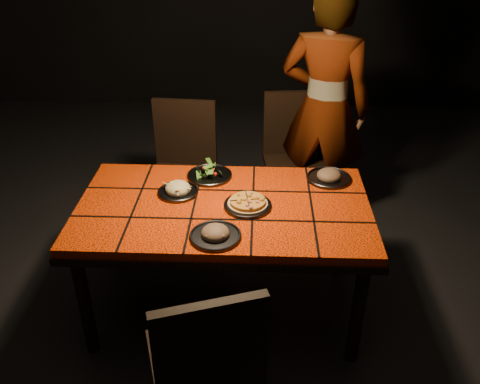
{
  "coord_description": "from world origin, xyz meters",
  "views": [
    {
      "loc": [
        0.19,
        -2.35,
        2.22
      ],
      "look_at": [
        0.09,
        0.02,
        0.82
      ],
      "focal_mm": 38.0,
      "sensor_mm": 36.0,
      "label": 1
    }
  ],
  "objects_px": {
    "plate_pizza": "(248,204)",
    "plate_pasta": "(178,190)",
    "chair_far_right": "(295,151)",
    "diner": "(324,109)",
    "chair_far_left": "(183,162)",
    "chair_near": "(206,362)",
    "dining_table": "(224,216)"
  },
  "relations": [
    {
      "from": "plate_pizza",
      "to": "chair_far_right",
      "type": "bearing_deg",
      "value": 73.59
    },
    {
      "from": "chair_far_left",
      "to": "chair_far_right",
      "type": "distance_m",
      "value": 0.83
    },
    {
      "from": "plate_pizza",
      "to": "plate_pasta",
      "type": "distance_m",
      "value": 0.42
    },
    {
      "from": "chair_far_right",
      "to": "diner",
      "type": "relative_size",
      "value": 0.55
    },
    {
      "from": "plate_pizza",
      "to": "plate_pasta",
      "type": "xyz_separation_m",
      "value": [
        -0.4,
        0.13,
        0.0
      ]
    },
    {
      "from": "chair_far_left",
      "to": "plate_pizza",
      "type": "bearing_deg",
      "value": -56.76
    },
    {
      "from": "chair_far_left",
      "to": "diner",
      "type": "bearing_deg",
      "value": 16.82
    },
    {
      "from": "diner",
      "to": "plate_pizza",
      "type": "bearing_deg",
      "value": 83.33
    },
    {
      "from": "diner",
      "to": "plate_pizza",
      "type": "xyz_separation_m",
      "value": [
        -0.51,
        -1.1,
        -0.12
      ]
    },
    {
      "from": "dining_table",
      "to": "plate_pasta",
      "type": "xyz_separation_m",
      "value": [
        -0.27,
        0.11,
        0.1
      ]
    },
    {
      "from": "dining_table",
      "to": "plate_pizza",
      "type": "bearing_deg",
      "value": -8.66
    },
    {
      "from": "diner",
      "to": "chair_far_left",
      "type": "bearing_deg",
      "value": 30.84
    },
    {
      "from": "dining_table",
      "to": "diner",
      "type": "xyz_separation_m",
      "value": [
        0.65,
        1.08,
        0.22
      ]
    },
    {
      "from": "dining_table",
      "to": "plate_pizza",
      "type": "height_order",
      "value": "plate_pizza"
    },
    {
      "from": "chair_far_right",
      "to": "plate_pasta",
      "type": "height_order",
      "value": "chair_far_right"
    },
    {
      "from": "chair_near",
      "to": "plate_pasta",
      "type": "xyz_separation_m",
      "value": [
        -0.26,
        1.03,
        0.21
      ]
    },
    {
      "from": "dining_table",
      "to": "chair_far_left",
      "type": "bearing_deg",
      "value": 112.24
    },
    {
      "from": "chair_far_right",
      "to": "diner",
      "type": "height_order",
      "value": "diner"
    },
    {
      "from": "chair_far_right",
      "to": "plate_pasta",
      "type": "xyz_separation_m",
      "value": [
        -0.72,
        -0.96,
        0.2
      ]
    },
    {
      "from": "diner",
      "to": "plate_pizza",
      "type": "relative_size",
      "value": 6.83
    },
    {
      "from": "chair_near",
      "to": "chair_far_left",
      "type": "distance_m",
      "value": 1.81
    },
    {
      "from": "chair_near",
      "to": "plate_pasta",
      "type": "bearing_deg",
      "value": -94.18
    },
    {
      "from": "chair_near",
      "to": "chair_far_left",
      "type": "height_order",
      "value": "chair_far_left"
    },
    {
      "from": "chair_near",
      "to": "diner",
      "type": "xyz_separation_m",
      "value": [
        0.66,
        2.0,
        0.33
      ]
    },
    {
      "from": "dining_table",
      "to": "chair_far_right",
      "type": "distance_m",
      "value": 1.16
    },
    {
      "from": "chair_near",
      "to": "chair_far_right",
      "type": "height_order",
      "value": "chair_far_right"
    },
    {
      "from": "chair_far_left",
      "to": "chair_far_right",
      "type": "relative_size",
      "value": 1.0
    },
    {
      "from": "plate_pizza",
      "to": "plate_pasta",
      "type": "height_order",
      "value": "plate_pasta"
    },
    {
      "from": "chair_far_left",
      "to": "diner",
      "type": "relative_size",
      "value": 0.55
    },
    {
      "from": "chair_near",
      "to": "plate_pizza",
      "type": "height_order",
      "value": "chair_near"
    },
    {
      "from": "chair_far_right",
      "to": "diner",
      "type": "xyz_separation_m",
      "value": [
        0.19,
        0.01,
        0.33
      ]
    },
    {
      "from": "chair_near",
      "to": "chair_far_right",
      "type": "distance_m",
      "value": 2.04
    }
  ]
}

